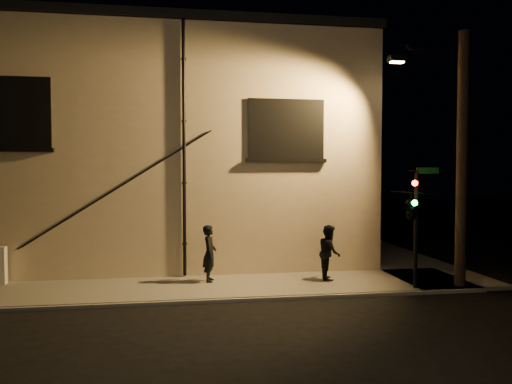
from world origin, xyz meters
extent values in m
plane|color=black|center=(0.00, 0.00, 0.00)|extent=(90.00, 90.00, 0.00)
cube|color=slate|center=(-3.00, 1.50, 0.06)|extent=(20.00, 3.00, 0.12)
cube|color=slate|center=(6.50, 8.00, 0.06)|extent=(3.00, 16.00, 0.12)
cube|color=beige|center=(-3.00, 9.00, 4.25)|extent=(16.00, 12.00, 8.50)
cube|color=black|center=(-3.00, 9.00, 8.65)|extent=(16.20, 12.20, 0.30)
cube|color=black|center=(-7.00, 2.98, 5.40)|extent=(2.20, 0.10, 2.20)
cube|color=black|center=(-7.00, 3.00, 5.40)|extent=(1.98, 0.05, 1.98)
cube|color=black|center=(1.60, 2.98, 5.00)|extent=(2.60, 0.10, 2.00)
cube|color=#A5B28C|center=(1.60, 3.00, 5.00)|extent=(2.38, 0.05, 1.78)
cylinder|color=black|center=(-1.80, 2.92, 4.31)|extent=(0.11, 0.11, 8.30)
cylinder|color=black|center=(-4.00, 2.95, 3.00)|extent=(5.96, 0.04, 3.75)
cylinder|color=black|center=(-3.88, 2.95, 3.06)|extent=(5.96, 0.04, 3.75)
imported|color=black|center=(-1.05, 2.09, 1.00)|extent=(0.51, 0.70, 1.77)
imported|color=black|center=(2.75, 1.77, 0.99)|extent=(0.82, 0.96, 1.75)
cylinder|color=black|center=(4.94, 0.30, 1.83)|extent=(0.12, 0.12, 3.43)
imported|color=black|center=(4.72, 0.18, 2.56)|extent=(0.80, 2.11, 0.83)
sphere|color=#FF140C|center=(4.74, 0.00, 3.24)|extent=(0.17, 0.17, 0.17)
sphere|color=#14FF3F|center=(4.74, 0.00, 2.66)|extent=(0.17, 0.17, 0.17)
cube|color=#0C4C1E|center=(5.29, 0.30, 3.60)|extent=(0.70, 0.03, 0.18)
cylinder|color=black|center=(6.42, 0.36, 3.88)|extent=(0.32, 0.32, 7.75)
cylinder|color=black|center=(5.62, 0.91, 7.21)|extent=(1.96, 1.07, 0.10)
cube|color=black|center=(4.82, 1.46, 7.11)|extent=(0.55, 0.28, 0.18)
cube|color=#FFC672|center=(4.82, 1.46, 7.01)|extent=(0.42, 0.20, 0.04)
camera|label=1|loc=(-2.05, -13.47, 3.60)|focal=35.00mm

